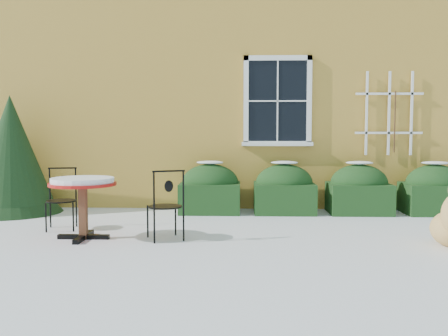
{
  "coord_description": "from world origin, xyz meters",
  "views": [
    {
      "loc": [
        0.26,
        -6.16,
        1.43
      ],
      "look_at": [
        0.0,
        1.0,
        0.9
      ],
      "focal_mm": 40.0,
      "sensor_mm": 36.0,
      "label": 1
    }
  ],
  "objects_px": {
    "bistro_table": "(83,188)",
    "patio_chair_far": "(62,199)",
    "patio_chair_near": "(166,205)",
    "evergreen_shrub": "(12,166)"
  },
  "relations": [
    {
      "from": "bistro_table",
      "to": "patio_chair_far",
      "type": "xyz_separation_m",
      "value": [
        -0.53,
        0.67,
        -0.23
      ]
    },
    {
      "from": "bistro_table",
      "to": "patio_chair_near",
      "type": "relative_size",
      "value": 0.95
    },
    {
      "from": "evergreen_shrub",
      "to": "patio_chair_near",
      "type": "bearing_deg",
      "value": -34.6
    },
    {
      "from": "evergreen_shrub",
      "to": "bistro_table",
      "type": "relative_size",
      "value": 2.33
    },
    {
      "from": "evergreen_shrub",
      "to": "bistro_table",
      "type": "distance_m",
      "value": 2.83
    },
    {
      "from": "patio_chair_near",
      "to": "patio_chair_far",
      "type": "bearing_deg",
      "value": -45.72
    },
    {
      "from": "evergreen_shrub",
      "to": "patio_chair_near",
      "type": "distance_m",
      "value": 3.69
    },
    {
      "from": "bistro_table",
      "to": "patio_chair_far",
      "type": "height_order",
      "value": "patio_chair_far"
    },
    {
      "from": "patio_chair_near",
      "to": "bistro_table",
      "type": "bearing_deg",
      "value": -23.62
    },
    {
      "from": "evergreen_shrub",
      "to": "patio_chair_far",
      "type": "distance_m",
      "value": 2.02
    }
  ]
}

